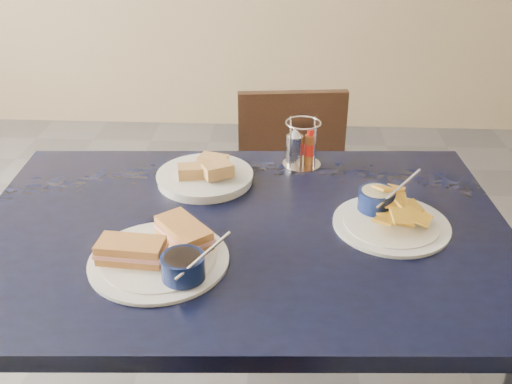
{
  "coord_description": "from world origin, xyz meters",
  "views": [
    {
      "loc": [
        0.1,
        -1.14,
        1.47
      ],
      "look_at": [
        0.04,
        0.05,
        0.82
      ],
      "focal_mm": 40.0,
      "sensor_mm": 36.0,
      "label": 1
    }
  ],
  "objects_px": {
    "condiment_caddy": "(301,147)",
    "sandwich_plate": "(163,253)",
    "plantain_plate": "(387,214)",
    "bread_basket": "(206,176)",
    "dining_table": "(243,247)",
    "chair_far": "(295,193)"
  },
  "relations": [
    {
      "from": "condiment_caddy",
      "to": "sandwich_plate",
      "type": "bearing_deg",
      "value": -121.5
    },
    {
      "from": "plantain_plate",
      "to": "bread_basket",
      "type": "xyz_separation_m",
      "value": [
        -0.46,
        0.18,
        -0.0
      ]
    },
    {
      "from": "dining_table",
      "to": "plantain_plate",
      "type": "distance_m",
      "value": 0.36
    },
    {
      "from": "plantain_plate",
      "to": "condiment_caddy",
      "type": "distance_m",
      "value": 0.36
    },
    {
      "from": "chair_far",
      "to": "sandwich_plate",
      "type": "relative_size",
      "value": 2.61
    },
    {
      "from": "dining_table",
      "to": "condiment_caddy",
      "type": "height_order",
      "value": "condiment_caddy"
    },
    {
      "from": "sandwich_plate",
      "to": "plantain_plate",
      "type": "distance_m",
      "value": 0.54
    },
    {
      "from": "chair_far",
      "to": "condiment_caddy",
      "type": "xyz_separation_m",
      "value": [
        0.0,
        -0.34,
        0.33
      ]
    },
    {
      "from": "condiment_caddy",
      "to": "plantain_plate",
      "type": "bearing_deg",
      "value": -55.44
    },
    {
      "from": "bread_basket",
      "to": "sandwich_plate",
      "type": "bearing_deg",
      "value": -96.56
    },
    {
      "from": "chair_far",
      "to": "plantain_plate",
      "type": "height_order",
      "value": "plantain_plate"
    },
    {
      "from": "plantain_plate",
      "to": "bread_basket",
      "type": "distance_m",
      "value": 0.5
    },
    {
      "from": "condiment_caddy",
      "to": "dining_table",
      "type": "bearing_deg",
      "value": -112.79
    },
    {
      "from": "dining_table",
      "to": "chair_far",
      "type": "relative_size",
      "value": 1.6
    },
    {
      "from": "sandwich_plate",
      "to": "bread_basket",
      "type": "bearing_deg",
      "value": 83.44
    },
    {
      "from": "dining_table",
      "to": "sandwich_plate",
      "type": "xyz_separation_m",
      "value": [
        -0.16,
        -0.15,
        0.09
      ]
    },
    {
      "from": "plantain_plate",
      "to": "bread_basket",
      "type": "relative_size",
      "value": 1.07
    },
    {
      "from": "chair_far",
      "to": "bread_basket",
      "type": "xyz_separation_m",
      "value": [
        -0.26,
        -0.46,
        0.3
      ]
    },
    {
      "from": "chair_far",
      "to": "sandwich_plate",
      "type": "xyz_separation_m",
      "value": [
        -0.3,
        -0.83,
        0.3
      ]
    },
    {
      "from": "dining_table",
      "to": "chair_far",
      "type": "height_order",
      "value": "chair_far"
    },
    {
      "from": "plantain_plate",
      "to": "bread_basket",
      "type": "bearing_deg",
      "value": 158.72
    },
    {
      "from": "dining_table",
      "to": "sandwich_plate",
      "type": "relative_size",
      "value": 4.16
    }
  ]
}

